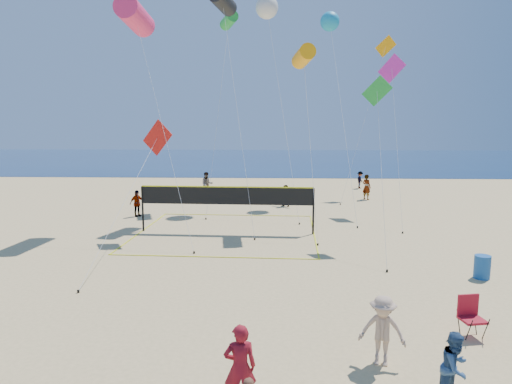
{
  "coord_description": "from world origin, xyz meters",
  "views": [
    {
      "loc": [
        -0.23,
        -10.28,
        5.73
      ],
      "look_at": [
        -0.7,
        2.0,
        3.86
      ],
      "focal_mm": 32.0,
      "sensor_mm": 36.0,
      "label": 1
    }
  ],
  "objects_px": {
    "volleyball_net": "(227,201)",
    "woman": "(240,367)",
    "trash_barrel": "(482,267)",
    "camp_chair": "(470,313)"
  },
  "relations": [
    {
      "from": "trash_barrel",
      "to": "volleyball_net",
      "type": "relative_size",
      "value": 0.09
    },
    {
      "from": "camp_chair",
      "to": "trash_barrel",
      "type": "relative_size",
      "value": 1.43
    },
    {
      "from": "woman",
      "to": "volleyball_net",
      "type": "height_order",
      "value": "volleyball_net"
    },
    {
      "from": "volleyball_net",
      "to": "trash_barrel",
      "type": "bearing_deg",
      "value": -31.49
    },
    {
      "from": "camp_chair",
      "to": "trash_barrel",
      "type": "xyz_separation_m",
      "value": [
        2.42,
        4.71,
        -0.2
      ]
    },
    {
      "from": "woman",
      "to": "camp_chair",
      "type": "distance_m",
      "value": 6.92
    },
    {
      "from": "woman",
      "to": "camp_chair",
      "type": "relative_size",
      "value": 1.46
    },
    {
      "from": "volleyball_net",
      "to": "woman",
      "type": "bearing_deg",
      "value": -81.07
    },
    {
      "from": "woman",
      "to": "camp_chair",
      "type": "bearing_deg",
      "value": -159.97
    },
    {
      "from": "woman",
      "to": "trash_barrel",
      "type": "distance_m",
      "value": 11.74
    }
  ]
}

